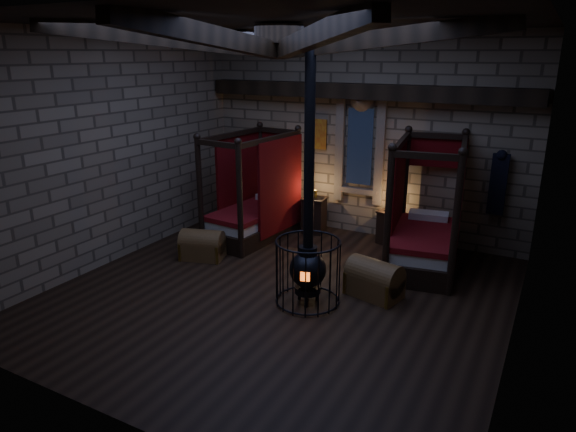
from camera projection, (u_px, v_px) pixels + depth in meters
The scene contains 8 objects.
room at pixel (282, 56), 7.40m from camera, with size 7.02×7.02×4.29m.
bed_left at pixel (254, 212), 10.92m from camera, with size 1.31×2.22×2.22m.
bed_right at pixel (424, 236), 9.46m from camera, with size 1.50×2.38×2.33m.
trunk_left at pixel (202, 246), 9.85m from camera, with size 0.91×0.72×0.59m.
trunk_right at pixel (374, 280), 8.31m from camera, with size 0.97×0.74×0.63m.
nightstand_left at pixel (314, 215), 11.23m from camera, with size 0.54×0.52×0.96m.
nightstand_right at pixel (389, 227), 10.60m from camera, with size 0.52×0.50×0.76m.
stove at pixel (308, 266), 7.98m from camera, with size 1.02×1.02×4.05m.
Camera 1 is at (3.76, -6.69, 3.80)m, focal length 32.00 mm.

